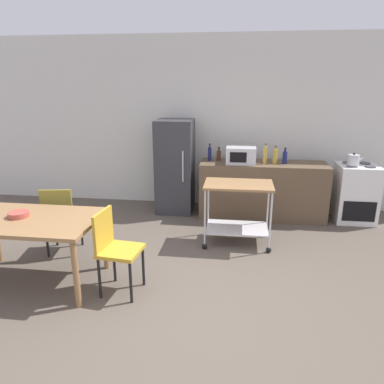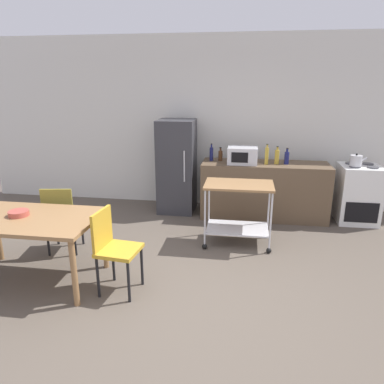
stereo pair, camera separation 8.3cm
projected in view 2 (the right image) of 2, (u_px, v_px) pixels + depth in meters
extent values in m
plane|color=brown|center=(181.00, 302.00, 3.63)|extent=(12.00, 12.00, 0.00)
cube|color=silver|center=(213.00, 123.00, 6.24)|extent=(8.40, 0.12, 2.90)
cube|color=brown|center=(264.00, 190.00, 5.83)|extent=(2.00, 0.64, 0.90)
cube|color=olive|center=(27.00, 219.00, 3.84)|extent=(1.50, 0.90, 0.04)
cylinder|color=olive|center=(74.00, 273.00, 3.49)|extent=(0.06, 0.06, 0.71)
cylinder|color=olive|center=(105.00, 240.00, 4.22)|extent=(0.06, 0.06, 0.71)
cube|color=gold|center=(119.00, 250.00, 3.70)|extent=(0.44, 0.44, 0.04)
cube|color=gold|center=(102.00, 229.00, 3.69)|extent=(0.07, 0.38, 0.40)
cylinder|color=black|center=(129.00, 282.00, 3.58)|extent=(0.03, 0.03, 0.45)
cylinder|color=black|center=(142.00, 266.00, 3.89)|extent=(0.03, 0.03, 0.45)
cylinder|color=black|center=(98.00, 277.00, 3.66)|extent=(0.03, 0.03, 0.45)
cylinder|color=black|center=(113.00, 262.00, 3.98)|extent=(0.03, 0.03, 0.45)
cube|color=olive|center=(64.00, 216.00, 4.64)|extent=(0.46, 0.46, 0.04)
cube|color=olive|center=(57.00, 205.00, 4.41)|extent=(0.38, 0.09, 0.40)
cylinder|color=black|center=(82.00, 229.00, 4.88)|extent=(0.03, 0.03, 0.45)
cylinder|color=black|center=(57.00, 229.00, 4.88)|extent=(0.03, 0.03, 0.45)
cylinder|color=black|center=(75.00, 239.00, 4.56)|extent=(0.03, 0.03, 0.45)
cylinder|color=black|center=(48.00, 239.00, 4.55)|extent=(0.03, 0.03, 0.45)
cube|color=white|center=(358.00, 194.00, 5.65)|extent=(0.60, 0.60, 0.90)
cube|color=black|center=(362.00, 213.00, 5.42)|extent=(0.48, 0.01, 0.32)
cylinder|color=#47474C|center=(355.00, 167.00, 5.42)|extent=(0.16, 0.16, 0.02)
cylinder|color=#47474C|center=(373.00, 167.00, 5.38)|extent=(0.16, 0.16, 0.02)
cylinder|color=#47474C|center=(351.00, 163.00, 5.64)|extent=(0.16, 0.16, 0.02)
cylinder|color=#47474C|center=(368.00, 164.00, 5.61)|extent=(0.16, 0.16, 0.02)
cube|color=#333338|center=(177.00, 166.00, 6.04)|extent=(0.60, 0.60, 1.55)
cylinder|color=silver|center=(184.00, 166.00, 5.69)|extent=(0.02, 0.02, 0.50)
cube|color=olive|center=(239.00, 185.00, 4.73)|extent=(0.90, 0.56, 0.03)
cube|color=silver|center=(237.00, 228.00, 4.91)|extent=(0.83, 0.52, 0.02)
cylinder|color=silver|center=(205.00, 217.00, 4.67)|extent=(0.02, 0.02, 0.76)
sphere|color=black|center=(205.00, 246.00, 4.79)|extent=(0.07, 0.07, 0.07)
cylinder|color=silver|center=(271.00, 221.00, 4.55)|extent=(0.02, 0.02, 0.76)
sphere|color=black|center=(269.00, 251.00, 4.67)|extent=(0.07, 0.07, 0.07)
cylinder|color=silver|center=(209.00, 205.00, 5.14)|extent=(0.02, 0.02, 0.76)
sphere|color=black|center=(208.00, 232.00, 5.26)|extent=(0.07, 0.07, 0.07)
cylinder|color=silver|center=(269.00, 208.00, 5.02)|extent=(0.02, 0.02, 0.76)
sphere|color=black|center=(267.00, 235.00, 5.14)|extent=(0.07, 0.07, 0.07)
cylinder|color=navy|center=(211.00, 154.00, 5.86)|extent=(0.06, 0.06, 0.21)
cylinder|color=navy|center=(211.00, 146.00, 5.82)|extent=(0.03, 0.03, 0.05)
cylinder|color=black|center=(212.00, 144.00, 5.81)|extent=(0.03, 0.03, 0.01)
cylinder|color=#4C2D19|center=(220.00, 156.00, 5.87)|extent=(0.07, 0.07, 0.16)
cylinder|color=#4C2D19|center=(221.00, 149.00, 5.84)|extent=(0.03, 0.03, 0.05)
cylinder|color=black|center=(221.00, 148.00, 5.83)|extent=(0.03, 0.03, 0.01)
cube|color=silver|center=(242.00, 155.00, 5.64)|extent=(0.46, 0.34, 0.26)
cube|color=black|center=(240.00, 158.00, 5.48)|extent=(0.25, 0.01, 0.16)
cylinder|color=gold|center=(267.00, 156.00, 5.59)|extent=(0.06, 0.06, 0.26)
cylinder|color=gold|center=(267.00, 146.00, 5.54)|extent=(0.03, 0.03, 0.05)
cylinder|color=black|center=(267.00, 144.00, 5.54)|extent=(0.03, 0.03, 0.01)
cylinder|color=gold|center=(277.00, 157.00, 5.62)|extent=(0.07, 0.07, 0.22)
cylinder|color=gold|center=(278.00, 149.00, 5.58)|extent=(0.03, 0.03, 0.05)
cylinder|color=black|center=(278.00, 147.00, 5.57)|extent=(0.04, 0.04, 0.01)
cylinder|color=navy|center=(287.00, 158.00, 5.61)|extent=(0.07, 0.07, 0.19)
cylinder|color=navy|center=(287.00, 150.00, 5.57)|extent=(0.03, 0.03, 0.05)
cylinder|color=black|center=(287.00, 148.00, 5.56)|extent=(0.04, 0.04, 0.01)
cylinder|color=#B24C3F|center=(19.00, 213.00, 3.87)|extent=(0.21, 0.21, 0.06)
cylinder|color=silver|center=(356.00, 161.00, 5.41)|extent=(0.17, 0.17, 0.16)
sphere|color=black|center=(357.00, 154.00, 5.38)|extent=(0.03, 0.03, 0.03)
cylinder|color=silver|center=(364.00, 159.00, 5.39)|extent=(0.08, 0.02, 0.07)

